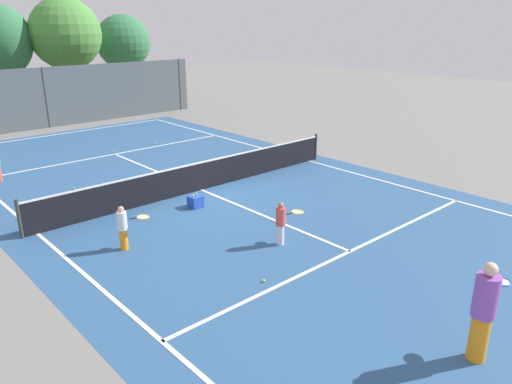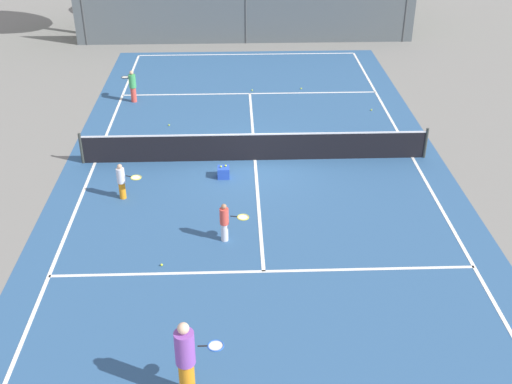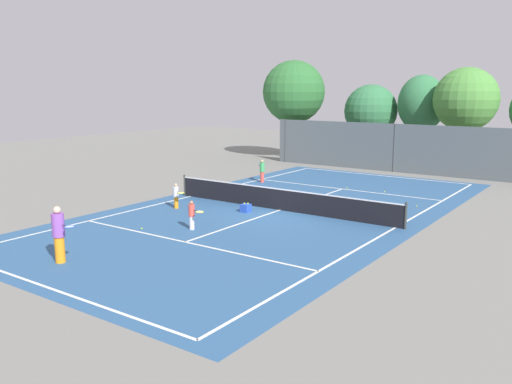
{
  "view_description": "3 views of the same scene",
  "coord_description": "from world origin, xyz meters",
  "px_view_note": "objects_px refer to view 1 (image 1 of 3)",
  "views": [
    {
      "loc": [
        -9.23,
        -13.12,
        5.53
      ],
      "look_at": [
        -0.16,
        -3.01,
        0.75
      ],
      "focal_mm": 34.34,
      "sensor_mm": 36.0,
      "label": 1
    },
    {
      "loc": [
        -0.67,
        -19.52,
        9.85
      ],
      "look_at": [
        -0.09,
        -3.42,
        0.67
      ],
      "focal_mm": 44.32,
      "sensor_mm": 36.0,
      "label": 2
    },
    {
      "loc": [
        12.97,
        -20.33,
        5.53
      ],
      "look_at": [
        -0.83,
        -0.76,
        0.88
      ],
      "focal_mm": 37.73,
      "sensor_mm": 36.0,
      "label": 3
    }
  ],
  "objects_px": {
    "tennis_ball_5": "(74,188)",
    "player_3": "(282,222)",
    "ball_crate": "(196,201)",
    "tennis_ball_3": "(155,143)",
    "tennis_ball_4": "(264,281)",
    "tennis_ball_6": "(198,186)",
    "player_2": "(483,311)",
    "tennis_ball_2": "(170,195)",
    "tennis_ball_1": "(113,152)",
    "tennis_ball_0": "(232,144)",
    "player_1": "(124,227)"
  },
  "relations": [
    {
      "from": "player_2",
      "to": "tennis_ball_5",
      "type": "xyz_separation_m",
      "value": [
        -1.51,
        13.48,
        -0.92
      ]
    },
    {
      "from": "player_3",
      "to": "tennis_ball_3",
      "type": "relative_size",
      "value": 17.65
    },
    {
      "from": "player_2",
      "to": "ball_crate",
      "type": "height_order",
      "value": "player_2"
    },
    {
      "from": "player_3",
      "to": "tennis_ball_2",
      "type": "relative_size",
      "value": 17.65
    },
    {
      "from": "player_3",
      "to": "tennis_ball_4",
      "type": "xyz_separation_m",
      "value": [
        -1.68,
        -1.14,
        -0.58
      ]
    },
    {
      "from": "ball_crate",
      "to": "tennis_ball_3",
      "type": "xyz_separation_m",
      "value": [
        3.36,
        8.08,
        -0.15
      ]
    },
    {
      "from": "player_2",
      "to": "tennis_ball_3",
      "type": "distance_m",
      "value": 17.78
    },
    {
      "from": "player_2",
      "to": "tennis_ball_6",
      "type": "relative_size",
      "value": 28.03
    },
    {
      "from": "tennis_ball_5",
      "to": "tennis_ball_6",
      "type": "relative_size",
      "value": 1.0
    },
    {
      "from": "player_3",
      "to": "tennis_ball_4",
      "type": "height_order",
      "value": "player_3"
    },
    {
      "from": "player_2",
      "to": "tennis_ball_0",
      "type": "relative_size",
      "value": 28.03
    },
    {
      "from": "tennis_ball_0",
      "to": "tennis_ball_5",
      "type": "height_order",
      "value": "same"
    },
    {
      "from": "tennis_ball_0",
      "to": "tennis_ball_1",
      "type": "bearing_deg",
      "value": 152.9
    },
    {
      "from": "player_1",
      "to": "tennis_ball_0",
      "type": "bearing_deg",
      "value": 36.78
    },
    {
      "from": "ball_crate",
      "to": "tennis_ball_2",
      "type": "distance_m",
      "value": 1.4
    },
    {
      "from": "tennis_ball_3",
      "to": "tennis_ball_1",
      "type": "bearing_deg",
      "value": -176.65
    },
    {
      "from": "tennis_ball_3",
      "to": "tennis_ball_4",
      "type": "relative_size",
      "value": 1.0
    },
    {
      "from": "ball_crate",
      "to": "player_1",
      "type": "bearing_deg",
      "value": -157.62
    },
    {
      "from": "tennis_ball_4",
      "to": "tennis_ball_6",
      "type": "xyz_separation_m",
      "value": [
        2.77,
        6.37,
        0.0
      ]
    },
    {
      "from": "tennis_ball_6",
      "to": "tennis_ball_0",
      "type": "bearing_deg",
      "value": 39.74
    },
    {
      "from": "tennis_ball_2",
      "to": "tennis_ball_6",
      "type": "relative_size",
      "value": 1.0
    },
    {
      "from": "ball_crate",
      "to": "tennis_ball_3",
      "type": "relative_size",
      "value": 6.45
    },
    {
      "from": "tennis_ball_3",
      "to": "tennis_ball_5",
      "type": "height_order",
      "value": "same"
    },
    {
      "from": "ball_crate",
      "to": "tennis_ball_1",
      "type": "distance_m",
      "value": 8.05
    },
    {
      "from": "tennis_ball_5",
      "to": "player_3",
      "type": "bearing_deg",
      "value": -74.3
    },
    {
      "from": "tennis_ball_0",
      "to": "ball_crate",
      "type": "bearing_deg",
      "value": -137.38
    },
    {
      "from": "tennis_ball_3",
      "to": "player_3",
      "type": "bearing_deg",
      "value": -105.45
    },
    {
      "from": "tennis_ball_0",
      "to": "tennis_ball_3",
      "type": "distance_m",
      "value": 3.68
    },
    {
      "from": "tennis_ball_4",
      "to": "tennis_ball_0",
      "type": "bearing_deg",
      "value": 53.84
    },
    {
      "from": "tennis_ball_0",
      "to": "tennis_ball_5",
      "type": "xyz_separation_m",
      "value": [
        -8.12,
        -1.24,
        0.0
      ]
    },
    {
      "from": "player_2",
      "to": "tennis_ball_2",
      "type": "height_order",
      "value": "player_2"
    },
    {
      "from": "player_1",
      "to": "player_2",
      "type": "distance_m",
      "value": 8.32
    },
    {
      "from": "tennis_ball_3",
      "to": "tennis_ball_4",
      "type": "bearing_deg",
      "value": -110.9
    },
    {
      "from": "tennis_ball_0",
      "to": "tennis_ball_2",
      "type": "bearing_deg",
      "value": -145.7
    },
    {
      "from": "player_2",
      "to": "tennis_ball_4",
      "type": "relative_size",
      "value": 28.03
    },
    {
      "from": "tennis_ball_0",
      "to": "tennis_ball_4",
      "type": "relative_size",
      "value": 1.0
    },
    {
      "from": "tennis_ball_4",
      "to": "player_3",
      "type": "bearing_deg",
      "value": 34.14
    },
    {
      "from": "ball_crate",
      "to": "tennis_ball_0",
      "type": "distance_m",
      "value": 8.13
    },
    {
      "from": "player_3",
      "to": "tennis_ball_0",
      "type": "distance_m",
      "value": 10.94
    },
    {
      "from": "tennis_ball_5",
      "to": "player_2",
      "type": "bearing_deg",
      "value": -83.6
    },
    {
      "from": "tennis_ball_6",
      "to": "tennis_ball_3",
      "type": "bearing_deg",
      "value": 71.75
    },
    {
      "from": "player_1",
      "to": "player_2",
      "type": "xyz_separation_m",
      "value": [
        2.44,
        -7.95,
        0.34
      ]
    },
    {
      "from": "tennis_ball_3",
      "to": "tennis_ball_5",
      "type": "bearing_deg",
      "value": -145.23
    },
    {
      "from": "tennis_ball_1",
      "to": "ball_crate",
      "type": "bearing_deg",
      "value": -98.47
    },
    {
      "from": "ball_crate",
      "to": "tennis_ball_2",
      "type": "height_order",
      "value": "ball_crate"
    },
    {
      "from": "tennis_ball_2",
      "to": "tennis_ball_4",
      "type": "height_order",
      "value": "same"
    },
    {
      "from": "ball_crate",
      "to": "tennis_ball_5",
      "type": "bearing_deg",
      "value": 116.68
    },
    {
      "from": "player_2",
      "to": "tennis_ball_1",
      "type": "distance_m",
      "value": 17.29
    },
    {
      "from": "tennis_ball_1",
      "to": "tennis_ball_6",
      "type": "distance_m",
      "value": 6.44
    },
    {
      "from": "player_3",
      "to": "tennis_ball_6",
      "type": "xyz_separation_m",
      "value": [
        1.09,
        5.23,
        -0.58
      ]
    }
  ]
}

